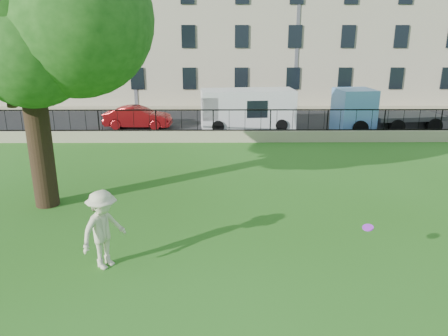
{
  "coord_description": "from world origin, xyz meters",
  "views": [
    {
      "loc": [
        0.38,
        -10.51,
        5.7
      ],
      "look_at": [
        0.49,
        3.5,
        1.24
      ],
      "focal_mm": 35.0,
      "sensor_mm": 36.0,
      "label": 1
    }
  ],
  "objects_px": {
    "frisbee": "(368,228)",
    "red_sedan": "(138,117)",
    "white_van": "(248,109)",
    "blue_truck": "(386,110)",
    "man": "(103,230)"
  },
  "relations": [
    {
      "from": "man",
      "to": "red_sedan",
      "type": "distance_m",
      "value": 16.3
    },
    {
      "from": "frisbee",
      "to": "red_sedan",
      "type": "distance_m",
      "value": 18.32
    },
    {
      "from": "man",
      "to": "frisbee",
      "type": "bearing_deg",
      "value": -55.75
    },
    {
      "from": "frisbee",
      "to": "red_sedan",
      "type": "bearing_deg",
      "value": 117.95
    },
    {
      "from": "blue_truck",
      "to": "red_sedan",
      "type": "bearing_deg",
      "value": 168.38
    },
    {
      "from": "red_sedan",
      "to": "blue_truck",
      "type": "relative_size",
      "value": 0.67
    },
    {
      "from": "man",
      "to": "white_van",
      "type": "xyz_separation_m",
      "value": [
        4.5,
        16.16,
        0.14
      ]
    },
    {
      "from": "white_van",
      "to": "blue_truck",
      "type": "height_order",
      "value": "blue_truck"
    },
    {
      "from": "man",
      "to": "blue_truck",
      "type": "xyz_separation_m",
      "value": [
        12.45,
        15.16,
        0.23
      ]
    },
    {
      "from": "man",
      "to": "white_van",
      "type": "relative_size",
      "value": 0.37
    },
    {
      "from": "frisbee",
      "to": "white_van",
      "type": "xyz_separation_m",
      "value": [
        -2.0,
        16.18,
        0.1
      ]
    },
    {
      "from": "white_van",
      "to": "blue_truck",
      "type": "bearing_deg",
      "value": -12.27
    },
    {
      "from": "man",
      "to": "frisbee",
      "type": "distance_m",
      "value": 6.5
    },
    {
      "from": "blue_truck",
      "to": "man",
      "type": "bearing_deg",
      "value": -137.07
    },
    {
      "from": "frisbee",
      "to": "red_sedan",
      "type": "relative_size",
      "value": 0.07
    }
  ]
}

